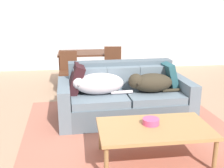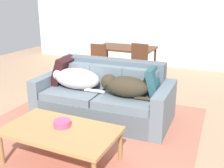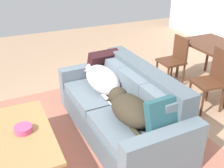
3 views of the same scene
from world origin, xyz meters
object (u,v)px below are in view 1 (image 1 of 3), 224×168
throw_pillow_by_right_arm (169,76)px  dining_chair_near_left (69,70)px  coffee_table (154,130)px  dog_on_right_cushion (150,83)px  dining_table (88,55)px  bowl_on_coffee_table (151,121)px  throw_pillow_by_left_arm (75,79)px  dining_chair_near_right (113,67)px  dog_on_left_cushion (98,84)px  couch (124,97)px

throw_pillow_by_right_arm → dining_chair_near_left: bearing=141.0°
coffee_table → dog_on_right_cushion: bearing=77.6°
throw_pillow_by_right_arm → dining_table: (-1.26, 1.96, 0.03)m
dog_on_right_cushion → bowl_on_coffee_table: size_ratio=4.20×
coffee_table → throw_pillow_by_left_arm: bearing=122.6°
throw_pillow_by_left_arm → dining_chair_near_right: 1.65m
throw_pillow_by_right_arm → dog_on_left_cushion: bearing=-169.6°
throw_pillow_by_right_arm → coffee_table: (-0.66, -1.45, -0.26)m
couch → coffee_table: 1.37m
dog_on_right_cushion → bowl_on_coffee_table: bearing=-106.5°
couch → dining_chair_near_right: size_ratio=2.27×
throw_pillow_by_right_arm → bowl_on_coffee_table: 1.55m
dining_chair_near_left → dining_chair_near_right: (0.93, 0.01, 0.03)m
dog_on_right_cushion → coffee_table: (-0.27, -1.22, -0.22)m
dog_on_left_cushion → dog_on_right_cushion: (0.82, -0.00, -0.01)m
couch → dining_table: 2.13m
dining_chair_near_right → dog_on_right_cushion: bearing=-71.3°
bowl_on_coffee_table → dining_table: bearing=99.8°
dog_on_left_cushion → dining_chair_near_left: dining_chair_near_left is taller
throw_pillow_by_right_arm → dining_table: 2.33m
dog_on_right_cushion → dining_table: bearing=109.5°
couch → dining_chair_near_right: bearing=87.2°
dog_on_right_cushion → throw_pillow_by_right_arm: size_ratio=1.92×
throw_pillow_by_left_arm → bowl_on_coffee_table: size_ratio=2.33×
couch → coffee_table: bearing=-87.5°
coffee_table → bowl_on_coffee_table: (-0.02, 0.07, 0.07)m
couch → bowl_on_coffee_table: 1.30m
dog_on_left_cushion → coffee_table: dog_on_left_cushion is taller
coffee_table → dining_chair_near_right: (-0.10, 2.83, 0.13)m
throw_pillow_by_right_arm → coffee_table: throw_pillow_by_right_arm is taller
coffee_table → bowl_on_coffee_table: size_ratio=6.55×
couch → throw_pillow_by_left_arm: 0.84m
dog_on_left_cushion → dining_chair_near_left: (-0.48, 1.59, -0.13)m
throw_pillow_by_left_arm → coffee_table: (0.89, -1.39, -0.27)m
couch → dining_chair_near_left: (-0.91, 1.45, 0.16)m
dog_on_left_cushion → dining_table: (-0.05, 2.18, 0.06)m
couch → throw_pillow_by_right_arm: 0.84m
couch → dog_on_right_cushion: bearing=-22.2°
dog_on_right_cushion → dining_table: 2.36m
coffee_table → dining_chair_near_right: 2.83m
dog_on_right_cushion → dining_chair_near_right: size_ratio=0.88×
dog_on_right_cushion → bowl_on_coffee_table: (-0.29, -1.15, -0.14)m
dining_table → couch: bearing=-76.5°
couch → dining_table: bearing=101.3°
dog_on_right_cushion → dining_chair_near_right: bearing=100.6°
coffee_table → dining_chair_near_left: (-1.03, 2.82, 0.10)m
dog_on_right_cushion → dining_table: dog_on_right_cushion is taller
dining_chair_near_right → dining_chair_near_left: bearing=-173.6°
throw_pillow_by_left_arm → coffee_table: 1.67m
couch → dining_table: size_ratio=1.61×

